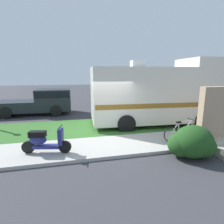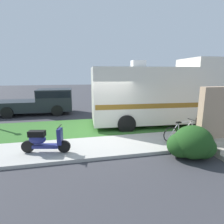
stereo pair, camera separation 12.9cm
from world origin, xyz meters
name	(u,v)px [view 1 (the left image)]	position (x,y,z in m)	size (l,w,h in m)	color
ground_plane	(108,137)	(0.00, 0.00, 0.00)	(80.00, 80.00, 0.00)	#38383D
sidewalk	(115,146)	(0.00, -1.20, 0.06)	(24.00, 2.00, 0.12)	#ADAAA3
grass_strip	(103,127)	(0.00, 1.50, 0.04)	(24.00, 3.40, 0.08)	#336628
motorhome_rv	(157,94)	(3.10, 1.53, 1.75)	(7.18, 3.08, 3.67)	silver
scooter	(44,141)	(-2.58, -1.41, 0.58)	(1.70, 0.62, 0.97)	black
bicycle	(182,132)	(2.83, -1.41, 0.49)	(1.72, 0.52, 0.88)	black
pickup_truck_near	(42,101)	(-3.63, 5.71, 0.95)	(5.19, 2.14, 1.77)	#1E2328
porch_steps	(224,125)	(3.99, -2.29, 0.97)	(2.00, 1.26, 2.40)	#B2A893
bush_by_porch	(192,143)	(2.37, -2.69, 0.53)	(1.60, 1.20, 1.13)	#1E4719
bottle_green	(184,139)	(2.86, -1.52, 0.23)	(0.06, 0.06, 0.25)	#19722D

